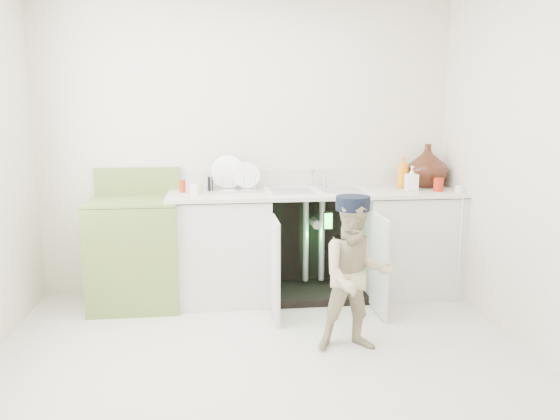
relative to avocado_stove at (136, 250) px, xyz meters
The scene contains 5 objects.
ground 1.57m from the avocado_stove, 51.76° to the right, with size 3.50×3.50×0.00m, color #BCB8A5.
room_shell 1.70m from the avocado_stove, 51.76° to the right, with size 6.00×5.50×1.26m.
counter_run 1.53m from the avocado_stove, ahead, with size 2.44×1.02×1.27m.
avocado_stove is the anchor object (origin of this frame).
repair_worker 1.87m from the avocado_stove, 34.37° to the right, with size 0.50×0.94×1.03m.
Camera 1 is at (-0.29, -3.20, 1.59)m, focal length 35.00 mm.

